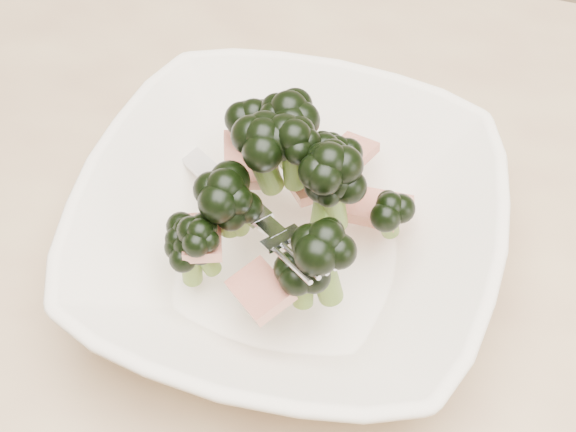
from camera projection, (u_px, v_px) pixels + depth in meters
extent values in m
cube|color=tan|center=(374.00, 394.00, 0.50)|extent=(1.20, 0.80, 0.04)
cylinder|color=tan|center=(17.00, 174.00, 1.10)|extent=(0.06, 0.06, 0.71)
imported|color=white|center=(288.00, 232.00, 0.51)|extent=(0.27, 0.27, 0.07)
cylinder|color=#4F6923|center=(335.00, 174.00, 0.50)|extent=(0.02, 0.02, 0.04)
ellipsoid|color=black|center=(336.00, 150.00, 0.48)|extent=(0.03, 0.03, 0.02)
cylinder|color=#4F6923|center=(189.00, 246.00, 0.49)|extent=(0.01, 0.02, 0.03)
ellipsoid|color=black|center=(186.00, 231.00, 0.48)|extent=(0.03, 0.03, 0.02)
cylinder|color=#4F6923|center=(335.00, 208.00, 0.48)|extent=(0.02, 0.02, 0.04)
ellipsoid|color=black|center=(337.00, 182.00, 0.46)|extent=(0.03, 0.03, 0.03)
cylinder|color=#4F6923|center=(192.00, 265.00, 0.49)|extent=(0.01, 0.01, 0.03)
ellipsoid|color=black|center=(189.00, 247.00, 0.48)|extent=(0.03, 0.03, 0.03)
cylinder|color=#4F6923|center=(227.00, 211.00, 0.49)|extent=(0.02, 0.02, 0.03)
ellipsoid|color=black|center=(225.00, 188.00, 0.47)|extent=(0.04, 0.04, 0.03)
cylinder|color=#4F6923|center=(323.00, 176.00, 0.49)|extent=(0.02, 0.02, 0.04)
ellipsoid|color=black|center=(325.00, 148.00, 0.47)|extent=(0.03, 0.03, 0.02)
cylinder|color=#4F6923|center=(237.00, 220.00, 0.49)|extent=(0.01, 0.02, 0.03)
ellipsoid|color=black|center=(236.00, 204.00, 0.47)|extent=(0.03, 0.03, 0.02)
cylinder|color=#4F6923|center=(289.00, 145.00, 0.52)|extent=(0.02, 0.03, 0.05)
ellipsoid|color=black|center=(289.00, 110.00, 0.50)|extent=(0.04, 0.04, 0.03)
cylinder|color=#4F6923|center=(294.00, 163.00, 0.48)|extent=(0.02, 0.01, 0.04)
ellipsoid|color=black|center=(294.00, 137.00, 0.46)|extent=(0.04, 0.04, 0.03)
cylinder|color=#4F6923|center=(264.00, 167.00, 0.49)|extent=(0.02, 0.02, 0.05)
ellipsoid|color=black|center=(263.00, 137.00, 0.47)|extent=(0.04, 0.04, 0.03)
cylinder|color=#4F6923|center=(324.00, 271.00, 0.46)|extent=(0.03, 0.02, 0.05)
ellipsoid|color=black|center=(326.00, 240.00, 0.44)|extent=(0.04, 0.04, 0.03)
cylinder|color=#4F6923|center=(203.00, 254.00, 0.48)|extent=(0.02, 0.01, 0.04)
ellipsoid|color=black|center=(200.00, 233.00, 0.47)|extent=(0.03, 0.03, 0.02)
cylinder|color=#4F6923|center=(255.00, 142.00, 0.54)|extent=(0.02, 0.02, 0.04)
ellipsoid|color=black|center=(254.00, 115.00, 0.52)|extent=(0.04, 0.04, 0.03)
cylinder|color=#4F6923|center=(327.00, 195.00, 0.47)|extent=(0.02, 0.03, 0.05)
ellipsoid|color=black|center=(329.00, 162.00, 0.45)|extent=(0.04, 0.04, 0.03)
cylinder|color=#4F6923|center=(387.00, 222.00, 0.50)|extent=(0.02, 0.02, 0.03)
ellipsoid|color=black|center=(390.00, 206.00, 0.49)|extent=(0.03, 0.03, 0.02)
cylinder|color=#4F6923|center=(303.00, 285.00, 0.47)|extent=(0.02, 0.02, 0.03)
ellipsoid|color=black|center=(304.00, 267.00, 0.46)|extent=(0.03, 0.03, 0.03)
cube|color=maroon|center=(260.00, 290.00, 0.47)|extent=(0.05, 0.05, 0.02)
cube|color=maroon|center=(376.00, 208.00, 0.52)|extent=(0.05, 0.04, 0.03)
cube|color=maroon|center=(323.00, 183.00, 0.53)|extent=(0.05, 0.05, 0.01)
cube|color=maroon|center=(202.00, 237.00, 0.48)|extent=(0.04, 0.05, 0.02)
cube|color=maroon|center=(251.00, 159.00, 0.52)|extent=(0.05, 0.06, 0.02)
cube|color=maroon|center=(342.00, 161.00, 0.53)|extent=(0.04, 0.06, 0.02)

